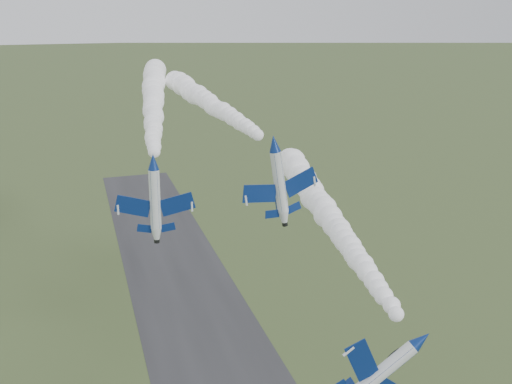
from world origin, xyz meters
TOP-DOWN VIEW (x-y plane):
  - runway at (0.00, 30.00)m, footprint 24.00×260.00m
  - jet_lead at (12.62, -9.97)m, footprint 6.88×12.97m
  - smoke_trail_jet_lead at (16.28, 21.56)m, footprint 10.10×57.35m
  - jet_pair_left at (-10.53, 20.96)m, footprint 10.99×13.02m
  - smoke_trail_jet_pair_left at (-5.04, 57.88)m, footprint 15.08×68.41m
  - jet_pair_right at (6.62, 20.15)m, footprint 11.80×14.26m
  - smoke_trail_jet_pair_right at (4.50, 52.13)m, footprint 8.16×56.12m

SIDE VIEW (x-z plane):
  - runway at x=0.00m, z-range 0.00..0.04m
  - jet_lead at x=12.62m, z-range 24.24..32.72m
  - smoke_trail_jet_lead at x=16.28m, z-range 28.24..33.38m
  - jet_pair_left at x=-10.53m, z-range 40.37..43.57m
  - jet_pair_right at x=6.62m, z-range 41.58..45.34m
  - smoke_trail_jet_pair_left at x=-5.04m, z-range 41.71..47.00m
  - smoke_trail_jet_pair_right at x=4.50m, z-range 42.32..46.83m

